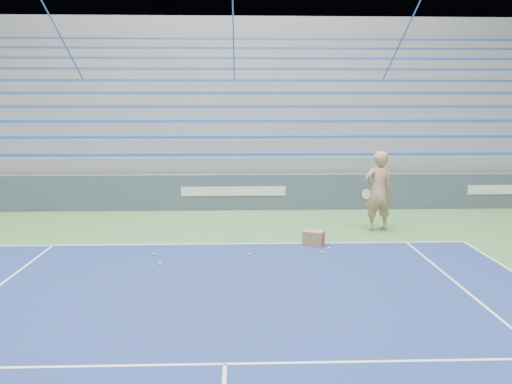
# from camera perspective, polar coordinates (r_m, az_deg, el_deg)

# --- Properties ---
(sponsor_barrier) EXTENTS (30.00, 0.32, 1.10)m
(sponsor_barrier) POSITION_cam_1_polar(r_m,az_deg,el_deg) (15.47, -2.56, 0.01)
(sponsor_barrier) COLOR #3E4A5E
(sponsor_barrier) RESTS_ON ground
(bleachers) EXTENTS (31.00, 9.15, 7.30)m
(bleachers) POSITION_cam_1_polar(r_m,az_deg,el_deg) (20.97, -2.43, 7.55)
(bleachers) COLOR gray
(bleachers) RESTS_ON ground
(tennis_player) EXTENTS (1.02, 0.93, 2.05)m
(tennis_player) POSITION_cam_1_polar(r_m,az_deg,el_deg) (13.16, 13.77, 0.11)
(tennis_player) COLOR tan
(tennis_player) RESTS_ON ground
(ball_box) EXTENTS (0.55, 0.50, 0.34)m
(ball_box) POSITION_cam_1_polar(r_m,az_deg,el_deg) (11.65, 6.62, -5.24)
(ball_box) COLOR olive
(ball_box) RESTS_ON ground
(tennis_ball_0) EXTENTS (0.07, 0.07, 0.07)m
(tennis_ball_0) POSITION_cam_1_polar(r_m,az_deg,el_deg) (11.34, 8.30, -6.41)
(tennis_ball_0) COLOR yellow
(tennis_ball_0) RESTS_ON ground
(tennis_ball_1) EXTENTS (0.07, 0.07, 0.07)m
(tennis_ball_1) POSITION_cam_1_polar(r_m,az_deg,el_deg) (10.38, -10.92, -8.02)
(tennis_ball_1) COLOR yellow
(tennis_ball_1) RESTS_ON ground
(tennis_ball_2) EXTENTS (0.07, 0.07, 0.07)m
(tennis_ball_2) POSITION_cam_1_polar(r_m,az_deg,el_deg) (10.76, -0.83, -7.19)
(tennis_ball_2) COLOR yellow
(tennis_ball_2) RESTS_ON ground
(tennis_ball_3) EXTENTS (0.07, 0.07, 0.07)m
(tennis_ball_3) POSITION_cam_1_polar(r_m,az_deg,el_deg) (11.82, 1.76, -5.64)
(tennis_ball_3) COLOR yellow
(tennis_ball_3) RESTS_ON ground
(tennis_ball_4) EXTENTS (0.07, 0.07, 0.07)m
(tennis_ball_4) POSITION_cam_1_polar(r_m,az_deg,el_deg) (11.01, -11.50, -7.00)
(tennis_ball_4) COLOR yellow
(tennis_ball_4) RESTS_ON ground
(tennis_ball_5) EXTENTS (0.07, 0.07, 0.07)m
(tennis_ball_5) POSITION_cam_1_polar(r_m,az_deg,el_deg) (11.02, 7.54, -6.87)
(tennis_ball_5) COLOR yellow
(tennis_ball_5) RESTS_ON ground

